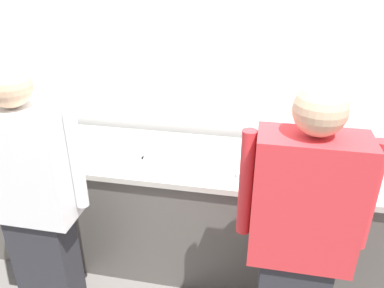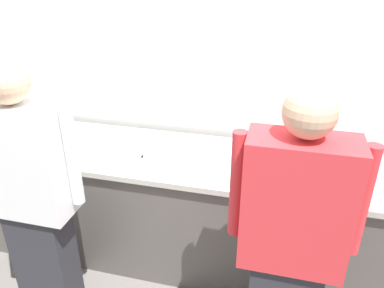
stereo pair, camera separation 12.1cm
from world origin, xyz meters
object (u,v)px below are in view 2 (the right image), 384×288
Objects in this scene: chef_center at (290,246)px; ramekin_red_sauce at (4,142)px; plate_stack_front at (124,142)px; ramekin_yellow_sauce at (362,180)px; chef_near_left at (33,199)px; squeeze_bottle_secondary at (346,182)px; squeeze_bottle_primary at (348,160)px; mixing_bowl_steel at (293,157)px; ramekin_orange_sauce at (240,176)px; chefs_knife at (157,158)px; sheet_tray at (182,155)px; squeeze_bottle_spare at (344,173)px; plate_stack_rear at (65,138)px; deli_cup at (76,149)px.

ramekin_red_sauce is (-2.12, 0.62, 0.02)m from chef_center.
plate_stack_front is 2.66× the size of ramekin_yellow_sauce.
chef_near_left is 8.84× the size of squeeze_bottle_secondary.
plate_stack_front is at bearing 179.17° from squeeze_bottle_primary.
ramekin_orange_sauce is (-0.32, -0.27, -0.03)m from mixing_bowl_steel.
ramekin_yellow_sauce reaches higher than chefs_knife.
squeeze_bottle_primary is at bearing 19.44° from ramekin_orange_sauce.
chef_center is 1.08m from sheet_tray.
sheet_tray is 1.07m from squeeze_bottle_spare.
chef_near_left is 0.79m from plate_stack_rear.
squeeze_bottle_secondary is 1.23m from chefs_knife.
squeeze_bottle_secondary is 2.41m from ramekin_red_sauce.
ramekin_yellow_sauce is (0.12, 0.06, -0.06)m from squeeze_bottle_spare.
chef_near_left is at bearing -160.82° from ramekin_yellow_sauce.
chef_near_left reaches higher than squeeze_bottle_primary.
plate_stack_front reaches higher than ramekin_red_sauce.
plate_stack_rear is 2.04m from squeeze_bottle_primary.
chef_center reaches higher than ramekin_yellow_sauce.
ramekin_yellow_sauce is at bearing -2.63° from plate_stack_rear.
plate_stack_front is 1.15× the size of squeeze_bottle_spare.
squeeze_bottle_spare is 0.63m from ramekin_orange_sauce.
plate_stack_rear is 1.70m from mixing_bowl_steel.
chef_center is 3.21× the size of sheet_tray.
chef_near_left is 20.98× the size of ramekin_red_sauce.
squeeze_bottle_spare is at bearing -7.33° from sheet_tray.
squeeze_bottle_primary is at bearing 4.14° from ramekin_red_sauce.
plate_stack_rear is 2.02m from squeeze_bottle_secondary.
chef_center is 8.26× the size of squeeze_bottle_primary.
sheet_tray is 6.71× the size of ramekin_orange_sauce.
mixing_bowl_steel is at bearing 40.72° from ramekin_orange_sauce.
mixing_bowl_steel reaches higher than deli_cup.
chef_near_left is 1.46m from chef_center.
mixing_bowl_steel is 0.45m from ramekin_yellow_sauce.
squeeze_bottle_secondary is 0.10m from squeeze_bottle_spare.
chef_near_left reaches higher than sheet_tray.
squeeze_bottle_spare reaches higher than mixing_bowl_steel.
ramekin_yellow_sauce is at bearing -3.83° from sheet_tray.
ramekin_yellow_sauce reaches higher than ramekin_orange_sauce.
sheet_tray is at bearing -174.82° from mixing_bowl_steel.
mixing_bowl_steel is 0.43m from squeeze_bottle_secondary.
ramekin_yellow_sauce is at bearing 59.06° from chef_center.
chef_near_left reaches higher than chef_center.
plate_stack_front is 2.61× the size of ramekin_red_sauce.
mixing_bowl_steel is at bearing 0.91° from plate_stack_front.
chef_near_left is at bearing -133.77° from sheet_tray.
ramekin_red_sauce is (-2.45, -0.18, -0.08)m from squeeze_bottle_primary.
chef_center is 5.15× the size of mixing_bowl_steel.
sheet_tray is at bearing 176.17° from ramekin_yellow_sauce.
squeeze_bottle_secondary is 1.05× the size of squeeze_bottle_spare.
chefs_knife is at bearing -150.72° from sheet_tray.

